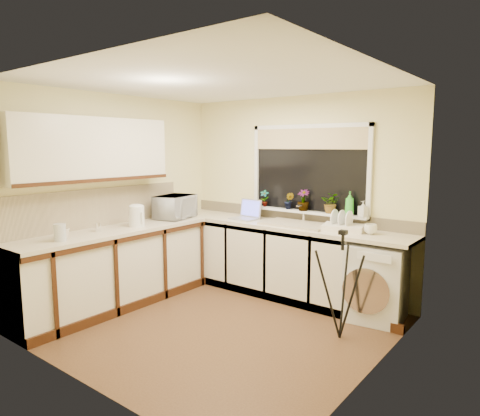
% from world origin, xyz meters
% --- Properties ---
extents(floor, '(3.20, 3.20, 0.00)m').
position_xyz_m(floor, '(0.00, 0.00, 0.00)').
color(floor, brown).
rests_on(floor, ground).
extents(ceiling, '(3.20, 3.20, 0.00)m').
position_xyz_m(ceiling, '(0.00, 0.00, 2.45)').
color(ceiling, white).
rests_on(ceiling, ground).
extents(wall_back, '(3.20, 0.00, 3.20)m').
position_xyz_m(wall_back, '(0.00, 1.50, 1.23)').
color(wall_back, beige).
rests_on(wall_back, ground).
extents(wall_front, '(3.20, 0.00, 3.20)m').
position_xyz_m(wall_front, '(0.00, -1.50, 1.23)').
color(wall_front, beige).
rests_on(wall_front, ground).
extents(wall_left, '(0.00, 3.00, 3.00)m').
position_xyz_m(wall_left, '(-1.60, 0.00, 1.23)').
color(wall_left, beige).
rests_on(wall_left, ground).
extents(wall_right, '(0.00, 3.00, 3.00)m').
position_xyz_m(wall_right, '(1.60, 0.00, 1.23)').
color(wall_right, beige).
rests_on(wall_right, ground).
extents(base_cabinet_back, '(2.55, 0.60, 0.86)m').
position_xyz_m(base_cabinet_back, '(-0.33, 1.20, 0.43)').
color(base_cabinet_back, silver).
rests_on(base_cabinet_back, floor).
extents(base_cabinet_left, '(0.54, 2.40, 0.86)m').
position_xyz_m(base_cabinet_left, '(-1.30, -0.30, 0.43)').
color(base_cabinet_left, silver).
rests_on(base_cabinet_left, floor).
extents(worktop_back, '(3.20, 0.60, 0.04)m').
position_xyz_m(worktop_back, '(0.00, 1.20, 0.88)').
color(worktop_back, beige).
rests_on(worktop_back, base_cabinet_back).
extents(worktop_left, '(0.60, 2.40, 0.04)m').
position_xyz_m(worktop_left, '(-1.30, -0.30, 0.88)').
color(worktop_left, beige).
rests_on(worktop_left, base_cabinet_left).
extents(upper_cabinet, '(0.28, 1.90, 0.70)m').
position_xyz_m(upper_cabinet, '(-1.44, -0.45, 1.80)').
color(upper_cabinet, silver).
rests_on(upper_cabinet, wall_left).
extents(splashback_left, '(0.02, 2.40, 0.45)m').
position_xyz_m(splashback_left, '(-1.59, -0.30, 1.12)').
color(splashback_left, beige).
rests_on(splashback_left, wall_left).
extents(splashback_back, '(3.20, 0.02, 0.14)m').
position_xyz_m(splashback_back, '(0.00, 1.49, 0.97)').
color(splashback_back, beige).
rests_on(splashback_back, wall_back).
extents(window_glass, '(1.50, 0.02, 1.00)m').
position_xyz_m(window_glass, '(0.20, 1.49, 1.55)').
color(window_glass, black).
rests_on(window_glass, wall_back).
extents(window_blind, '(1.50, 0.02, 0.25)m').
position_xyz_m(window_blind, '(0.20, 1.46, 1.92)').
color(window_blind, tan).
rests_on(window_blind, wall_back).
extents(windowsill, '(1.60, 0.14, 0.03)m').
position_xyz_m(windowsill, '(0.20, 1.43, 1.04)').
color(windowsill, white).
rests_on(windowsill, wall_back).
extents(sink, '(0.82, 0.46, 0.03)m').
position_xyz_m(sink, '(0.20, 1.20, 0.91)').
color(sink, tan).
rests_on(sink, worktop_back).
extents(faucet, '(0.03, 0.03, 0.24)m').
position_xyz_m(faucet, '(0.20, 1.38, 1.02)').
color(faucet, silver).
rests_on(faucet, worktop_back).
extents(washing_machine, '(0.63, 0.62, 0.82)m').
position_xyz_m(washing_machine, '(1.22, 1.15, 0.41)').
color(washing_machine, silver).
rests_on(washing_machine, floor).
extents(laptop, '(0.36, 0.31, 0.25)m').
position_xyz_m(laptop, '(-0.53, 1.20, 0.97)').
color(laptop, '#ABABB3').
rests_on(laptop, worktop_back).
extents(kettle, '(0.18, 0.18, 0.24)m').
position_xyz_m(kettle, '(-1.24, -0.02, 1.02)').
color(kettle, white).
rests_on(kettle, worktop_left).
extents(dish_rack, '(0.51, 0.43, 0.07)m').
position_xyz_m(dish_rack, '(0.79, 1.24, 0.93)').
color(dish_rack, white).
rests_on(dish_rack, worktop_back).
extents(tripod, '(0.65, 0.65, 1.06)m').
position_xyz_m(tripod, '(1.12, 0.48, 0.53)').
color(tripod, black).
rests_on(tripod, floor).
extents(glass_jug, '(0.12, 0.12, 0.17)m').
position_xyz_m(glass_jug, '(-1.21, -1.00, 0.99)').
color(glass_jug, silver).
rests_on(glass_jug, worktop_left).
extents(steel_jar, '(0.07, 0.07, 0.10)m').
position_xyz_m(steel_jar, '(-1.34, -0.48, 0.95)').
color(steel_jar, white).
rests_on(steel_jar, worktop_left).
extents(microwave, '(0.48, 0.61, 0.30)m').
position_xyz_m(microwave, '(-1.31, 0.67, 1.05)').
color(microwave, silver).
rests_on(microwave, worktop_left).
extents(plant_a, '(0.14, 0.12, 0.22)m').
position_xyz_m(plant_a, '(-0.41, 1.41, 1.16)').
color(plant_a, '#999999').
rests_on(plant_a, windowsill).
extents(plant_b, '(0.14, 0.12, 0.21)m').
position_xyz_m(plant_b, '(-0.03, 1.40, 1.16)').
color(plant_b, '#999999').
rests_on(plant_b, windowsill).
extents(plant_c, '(0.17, 0.17, 0.26)m').
position_xyz_m(plant_c, '(0.18, 1.40, 1.18)').
color(plant_c, '#999999').
rests_on(plant_c, windowsill).
extents(plant_d, '(0.25, 0.22, 0.24)m').
position_xyz_m(plant_d, '(0.54, 1.42, 1.17)').
color(plant_d, '#999999').
rests_on(plant_d, windowsill).
extents(soap_bottle_green, '(0.14, 0.14, 0.27)m').
position_xyz_m(soap_bottle_green, '(0.78, 1.41, 1.19)').
color(soap_bottle_green, green).
rests_on(soap_bottle_green, windowsill).
extents(soap_bottle_clear, '(0.10, 0.10, 0.18)m').
position_xyz_m(soap_bottle_clear, '(0.95, 1.39, 1.14)').
color(soap_bottle_clear, '#999999').
rests_on(soap_bottle_clear, windowsill).
extents(cup_back, '(0.16, 0.16, 0.11)m').
position_xyz_m(cup_back, '(1.11, 1.22, 0.95)').
color(cup_back, white).
rests_on(cup_back, worktop_back).
extents(cup_left, '(0.14, 0.14, 0.10)m').
position_xyz_m(cup_left, '(-1.30, -0.91, 0.95)').
color(cup_left, beige).
rests_on(cup_left, worktop_left).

